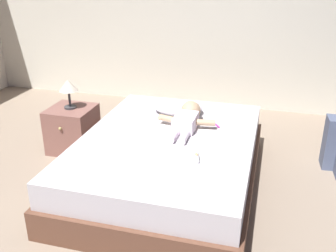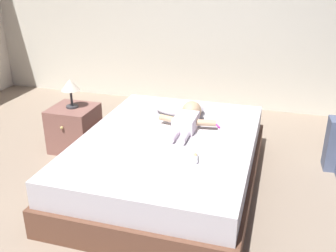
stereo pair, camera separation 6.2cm
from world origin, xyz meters
name	(u,v)px [view 2 (the right image)]	position (x,y,z in m)	size (l,w,h in m)	color
ground_plane	(100,234)	(0.00, 0.00, 0.00)	(8.00, 8.00, 0.00)	gray
wall_behind_bed	(197,4)	(0.00, 3.00, 1.32)	(8.00, 0.12, 2.64)	silver
bed	(168,161)	(0.27, 0.82, 0.22)	(1.48, 2.04, 0.45)	brown
pillow	(179,107)	(0.21, 1.39, 0.51)	(0.48, 0.36, 0.12)	silver
baby	(188,119)	(0.37, 1.09, 0.52)	(0.53, 0.65, 0.18)	white
toothbrush	(216,124)	(0.61, 1.19, 0.46)	(0.09, 0.13, 0.02)	#B22C9A
nightstand	(75,128)	(-0.86, 1.21, 0.23)	(0.43, 0.46, 0.46)	#85574D
lamp	(70,87)	(-0.86, 1.21, 0.68)	(0.19, 0.19, 0.29)	#333338
baby_bottle	(195,157)	(0.58, 0.48, 0.47)	(0.07, 0.12, 0.07)	white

